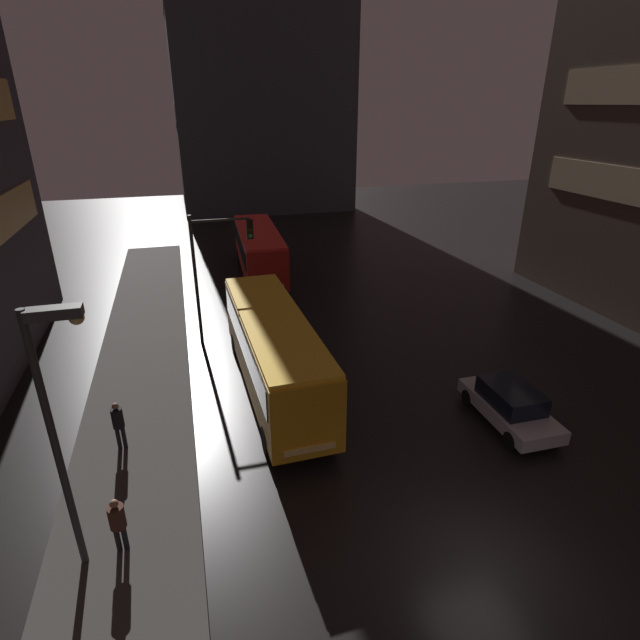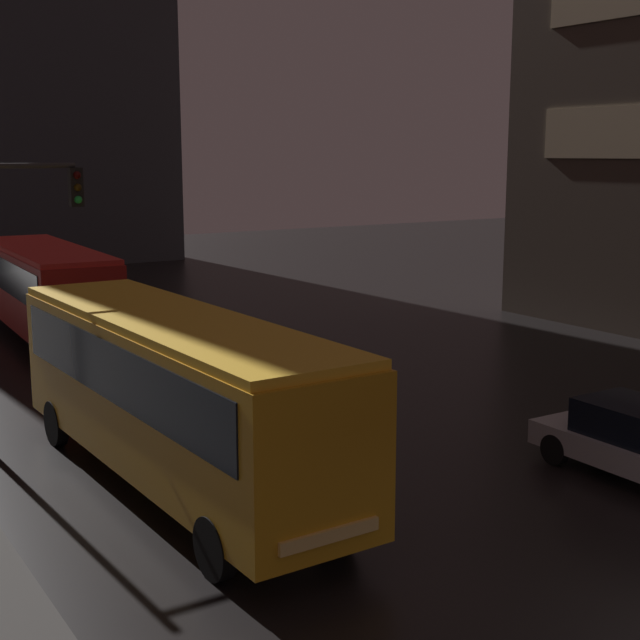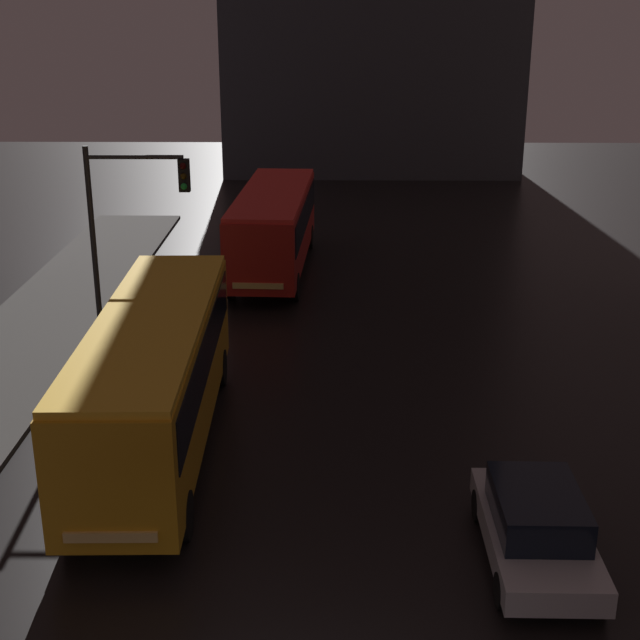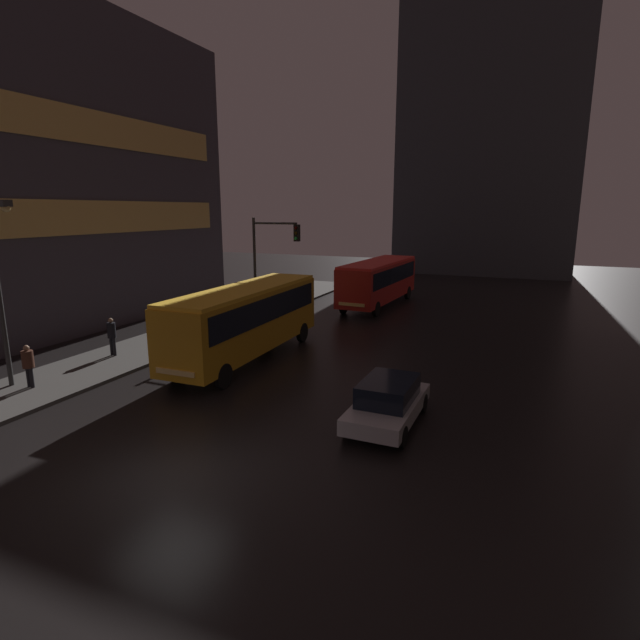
% 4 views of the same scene
% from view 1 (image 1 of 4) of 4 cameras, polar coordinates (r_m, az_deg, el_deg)
% --- Properties ---
extents(ground_plane, '(120.00, 120.00, 0.00)m').
position_cam_1_polar(ground_plane, '(14.98, 18.39, -25.12)').
color(ground_plane, black).
extents(sidewalk_left, '(4.00, 48.00, 0.15)m').
position_cam_1_polar(sidewalk_left, '(20.97, -20.00, -9.32)').
color(sidewalk_left, '#3D3A38').
rests_on(sidewalk_left, ground).
extents(building_far_backdrop, '(18.07, 12.00, 29.88)m').
position_cam_1_polar(building_far_backdrop, '(58.94, -7.04, 27.33)').
color(building_far_backdrop, '#2D2D33').
rests_on(building_far_backdrop, ground).
extents(bus_near, '(2.70, 10.50, 3.36)m').
position_cam_1_polar(bus_near, '(19.94, -5.28, -3.02)').
color(bus_near, orange).
rests_on(bus_near, ground).
extents(bus_far, '(3.00, 10.22, 3.23)m').
position_cam_1_polar(bus_far, '(34.17, -6.98, 8.21)').
color(bus_far, '#AD1E19').
rests_on(bus_far, ground).
extents(car_taxi, '(1.93, 4.24, 1.48)m').
position_cam_1_polar(car_taxi, '(19.93, 20.87, -8.99)').
color(car_taxi, '#B7B7BC').
rests_on(car_taxi, ground).
extents(pedestrian_near, '(0.42, 0.42, 1.67)m').
position_cam_1_polar(pedestrian_near, '(14.72, -22.14, -20.43)').
color(pedestrian_near, black).
rests_on(pedestrian_near, sidewalk_left).
extents(pedestrian_mid, '(0.49, 0.49, 1.78)m').
position_cam_1_polar(pedestrian_mid, '(18.26, -22.07, -10.71)').
color(pedestrian_mid, black).
rests_on(pedestrian_mid, sidewalk_left).
extents(traffic_light_main, '(2.90, 0.35, 6.36)m').
position_cam_1_polar(traffic_light_main, '(23.98, -11.94, 6.85)').
color(traffic_light_main, '#2D2D2D').
rests_on(traffic_light_main, ground).
extents(street_lamp_sidewalk, '(1.25, 0.36, 7.02)m').
position_cam_1_polar(street_lamp_sidewalk, '(12.59, -27.79, -8.54)').
color(street_lamp_sidewalk, '#2D2D2D').
rests_on(street_lamp_sidewalk, sidewalk_left).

